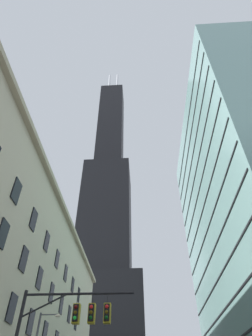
{
  "coord_description": "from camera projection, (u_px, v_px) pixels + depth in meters",
  "views": [
    {
      "loc": [
        0.03,
        -11.66,
        1.8
      ],
      "look_at": [
        -1.97,
        22.99,
        31.82
      ],
      "focal_mm": 29.91,
      "sensor_mm": 36.0,
      "label": 1
    }
  ],
  "objects": [
    {
      "name": "traffic_signal_mast",
      "position": [
        69.0,
        326.0,
        15.63
      ],
      "size": [
        6.7,
        0.63,
        7.12
      ],
      "color": "black",
      "rests_on": "sidewalk_left"
    },
    {
      "name": "dark_skyscraper",
      "position": [
        105.0,
        244.0,
        113.06
      ],
      "size": [
        29.87,
        29.87,
        179.35
      ],
      "color": "black",
      "rests_on": "ground"
    }
  ]
}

